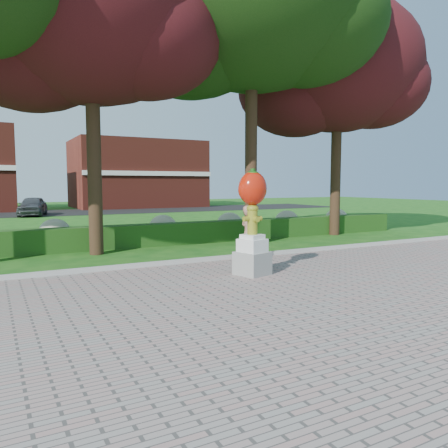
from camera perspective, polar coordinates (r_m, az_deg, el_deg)
name	(u,v)px	position (r m, az deg, el deg)	size (l,w,h in m)	color
ground	(247,285)	(9.81, 3.01, -8.02)	(100.00, 100.00, 0.00)	#154E13
walkway	(393,342)	(6.85, 21.23, -14.13)	(40.00, 14.00, 0.04)	gray
curb	(192,261)	(12.40, -4.23, -4.87)	(40.00, 0.18, 0.15)	#ADADA5
lawn_hedge	(147,235)	(16.06, -10.08, -1.45)	(24.00, 0.70, 0.80)	#1C4212
hydrangea_row	(152,228)	(17.16, -9.32, -0.50)	(20.10, 1.10, 0.99)	#BABC90
street	(62,213)	(36.56, -20.44, 1.41)	(50.00, 8.00, 0.02)	black
building_right	(137,174)	(44.11, -11.27, 6.39)	(12.00, 8.00, 6.40)	maroon
tree_mid_left	(86,19)	(15.37, -17.53, 24.19)	(8.25, 7.04, 10.69)	black
tree_mid_right	(247,3)	(17.30, 3.09, 26.87)	(9.75, 8.32, 12.64)	black
tree_far_right	(335,74)	(20.45, 14.29, 18.43)	(7.88, 6.72, 10.21)	black
hydrant_sculpture	(252,219)	(10.58, 3.74, 0.65)	(0.87, 0.87, 2.58)	gray
woman	(248,233)	(12.69, 3.18, -1.16)	(0.58, 0.38, 1.59)	#A4705E
parked_car	(33,206)	(33.60, -23.72, 2.17)	(1.61, 4.00, 1.36)	#3F4247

